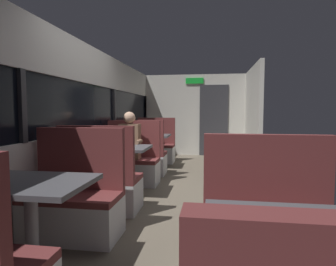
% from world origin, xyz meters
% --- Properties ---
extents(ground_plane, '(3.30, 9.20, 0.02)m').
position_xyz_m(ground_plane, '(0.00, 0.00, -0.01)').
color(ground_plane, '#665B4C').
extents(carriage_window_panel_left, '(0.09, 8.48, 2.30)m').
position_xyz_m(carriage_window_panel_left, '(-1.45, 0.00, 1.11)').
color(carriage_window_panel_left, beige).
rests_on(carriage_window_panel_left, ground_plane).
extents(carriage_end_bulkhead, '(2.90, 0.11, 2.30)m').
position_xyz_m(carriage_end_bulkhead, '(0.06, 4.19, 1.14)').
color(carriage_end_bulkhead, beige).
rests_on(carriage_end_bulkhead, ground_plane).
extents(carriage_aisle_panel_right, '(0.08, 2.40, 2.30)m').
position_xyz_m(carriage_aisle_panel_right, '(1.45, 3.00, 1.15)').
color(carriage_aisle_panel_right, beige).
rests_on(carriage_aisle_panel_right, ground_plane).
extents(dining_table_near_window, '(0.90, 0.70, 0.74)m').
position_xyz_m(dining_table_near_window, '(-0.89, -2.09, 0.64)').
color(dining_table_near_window, '#9E9EA3').
rests_on(dining_table_near_window, ground_plane).
extents(bench_near_window_facing_entry, '(0.95, 0.50, 1.10)m').
position_xyz_m(bench_near_window_facing_entry, '(-0.89, -1.39, 0.33)').
color(bench_near_window_facing_entry, silver).
rests_on(bench_near_window_facing_entry, ground_plane).
extents(dining_table_mid_window, '(0.90, 0.70, 0.74)m').
position_xyz_m(dining_table_mid_window, '(-0.89, 0.05, 0.64)').
color(dining_table_mid_window, '#9E9EA3').
rests_on(dining_table_mid_window, ground_plane).
extents(bench_mid_window_facing_end, '(0.95, 0.50, 1.10)m').
position_xyz_m(bench_mid_window_facing_end, '(-0.89, -0.65, 0.33)').
color(bench_mid_window_facing_end, silver).
rests_on(bench_mid_window_facing_end, ground_plane).
extents(bench_mid_window_facing_entry, '(0.95, 0.50, 1.10)m').
position_xyz_m(bench_mid_window_facing_entry, '(-0.89, 0.75, 0.33)').
color(bench_mid_window_facing_entry, silver).
rests_on(bench_mid_window_facing_entry, ground_plane).
extents(dining_table_far_window, '(0.90, 0.70, 0.74)m').
position_xyz_m(dining_table_far_window, '(-0.89, 2.18, 0.64)').
color(dining_table_far_window, '#9E9EA3').
rests_on(dining_table_far_window, ground_plane).
extents(bench_far_window_facing_end, '(0.95, 0.50, 1.10)m').
position_xyz_m(bench_far_window_facing_end, '(-0.89, 1.48, 0.33)').
color(bench_far_window_facing_end, silver).
rests_on(bench_far_window_facing_end, ground_plane).
extents(bench_far_window_facing_entry, '(0.95, 0.50, 1.10)m').
position_xyz_m(bench_far_window_facing_entry, '(-0.89, 2.88, 0.33)').
color(bench_far_window_facing_entry, silver).
rests_on(bench_far_window_facing_entry, ground_plane).
extents(dining_table_front_aisle, '(0.90, 0.70, 0.74)m').
position_xyz_m(dining_table_front_aisle, '(0.89, -2.69, 0.64)').
color(dining_table_front_aisle, '#9E9EA3').
rests_on(dining_table_front_aisle, ground_plane).
extents(bench_front_aisle_facing_entry, '(0.95, 0.50, 1.10)m').
position_xyz_m(bench_front_aisle_facing_entry, '(0.89, -1.99, 0.33)').
color(bench_front_aisle_facing_entry, silver).
rests_on(bench_front_aisle_facing_entry, ground_plane).
extents(seated_passenger, '(0.47, 0.55, 1.26)m').
position_xyz_m(seated_passenger, '(-0.89, 0.67, 0.54)').
color(seated_passenger, '#26262D').
rests_on(seated_passenger, ground_plane).
extents(coffee_cup_primary, '(0.07, 0.07, 0.09)m').
position_xyz_m(coffee_cup_primary, '(-1.02, 2.07, 0.79)').
color(coffee_cup_primary, white).
rests_on(coffee_cup_primary, dining_table_far_window).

